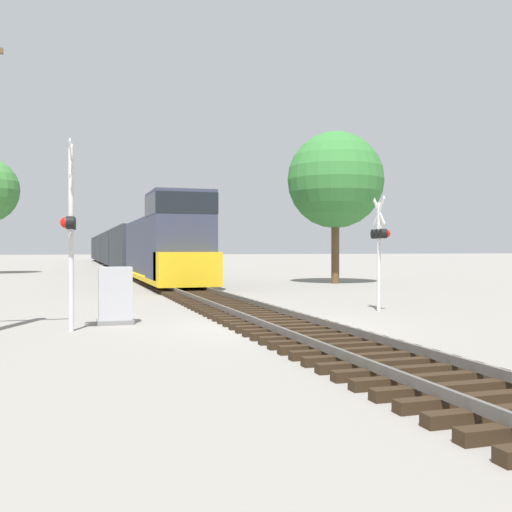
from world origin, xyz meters
TOP-DOWN VIEW (x-y plane):
  - ground_plane at (0.00, 0.00)m, footprint 400.00×400.00m
  - rail_track_bed at (0.00, -0.00)m, footprint 2.60×160.00m
  - freight_train at (0.00, 51.75)m, footprint 2.87×82.95m
  - crossing_signal_near at (-5.02, 0.63)m, footprint 0.37×1.01m
  - crossing_signal_far at (4.36, 2.49)m, footprint 0.42×1.01m
  - relay_cabinet at (-3.88, 1.67)m, footprint 0.93×0.57m
  - tree_far_right at (9.56, 16.98)m, footprint 5.52×5.52m

SIDE VIEW (x-z plane):
  - ground_plane at x=0.00m, z-range 0.00..0.00m
  - rail_track_bed at x=0.00m, z-range -0.02..0.29m
  - relay_cabinet at x=-3.88m, z-range -0.01..1.50m
  - freight_train at x=0.00m, z-range -0.32..4.36m
  - crossing_signal_far at x=4.36m, z-range 0.46..4.09m
  - crossing_signal_near at x=-5.02m, z-range 0.25..4.82m
  - tree_far_right at x=9.56m, z-range 1.57..10.26m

